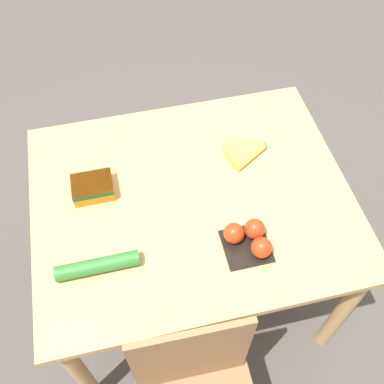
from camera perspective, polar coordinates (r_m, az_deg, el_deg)
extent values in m
plane|color=#4C4742|center=(2.36, 0.00, -11.36)|extent=(12.00, 12.00, 0.00)
cube|color=tan|center=(1.70, 0.00, -0.88)|extent=(1.19, 0.97, 0.03)
cylinder|color=tan|center=(2.37, 10.35, 4.55)|extent=(0.06, 0.06, 0.75)
cylinder|color=tan|center=(2.27, -15.82, -0.28)|extent=(0.06, 0.06, 0.75)
cylinder|color=tan|center=(2.01, 18.53, -14.11)|extent=(0.06, 0.06, 0.75)
cylinder|color=tan|center=(1.89, -13.99, -21.40)|extent=(0.06, 0.06, 0.75)
cube|color=#8E6642|center=(1.54, -0.11, -20.13)|extent=(0.39, 0.03, 0.46)
cylinder|color=#8E6642|center=(2.00, 5.53, -23.06)|extent=(0.04, 0.04, 0.42)
sphere|color=brown|center=(1.84, 8.99, 5.85)|extent=(0.03, 0.03, 0.03)
cylinder|color=#DBCC47|center=(1.84, 6.52, 6.21)|extent=(0.16, 0.09, 0.03)
cylinder|color=#DBCC47|center=(1.83, 6.52, 5.85)|extent=(0.16, 0.07, 0.03)
cylinder|color=#DBCC47|center=(1.82, 6.60, 5.49)|extent=(0.16, 0.04, 0.03)
cylinder|color=#DBCC47|center=(1.81, 6.78, 5.14)|extent=(0.16, 0.06, 0.03)
cylinder|color=#DBCC47|center=(1.80, 7.04, 4.81)|extent=(0.16, 0.09, 0.03)
cylinder|color=#DBCC47|center=(1.80, 7.38, 4.52)|extent=(0.15, 0.11, 0.03)
cube|color=black|center=(1.58, 6.91, -6.84)|extent=(0.16, 0.16, 0.01)
sphere|color=red|center=(1.57, 7.96, -4.66)|extent=(0.07, 0.07, 0.07)
sphere|color=red|center=(1.55, 5.33, -5.23)|extent=(0.07, 0.07, 0.07)
sphere|color=red|center=(1.54, 8.81, -6.99)|extent=(0.07, 0.07, 0.07)
cube|color=orange|center=(1.71, -12.49, 0.56)|extent=(0.15, 0.12, 0.06)
cube|color=#19471E|center=(1.70, -12.60, 0.96)|extent=(0.15, 0.12, 0.02)
cylinder|color=#2D702D|center=(1.54, -11.89, -9.15)|extent=(0.28, 0.05, 0.05)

